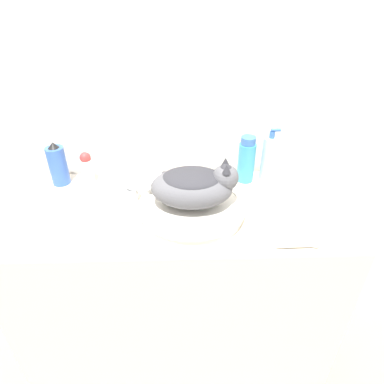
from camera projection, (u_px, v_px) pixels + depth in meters
The scene contains 10 objects.
wall_back at pixel (175, 84), 1.27m from camera, with size 8.00×0.05×2.40m.
vanity_counter at pixel (179, 291), 1.43m from camera, with size 1.17×0.50×0.85m.
sink_basin at pixel (192, 208), 1.15m from camera, with size 0.36×0.36×0.05m.
cat at pixel (194, 185), 1.10m from camera, with size 0.29×0.26×0.16m.
faucet at pixel (136, 188), 1.20m from camera, with size 0.15×0.09×0.14m.
mouthwash_bottle at pixel (246, 160), 1.31m from camera, with size 0.07×0.07×0.18m.
soap_pump_bottle at pixel (269, 159), 1.31m from camera, with size 0.06×0.06×0.22m.
spray_bottle_trigger at pixel (58, 165), 1.30m from camera, with size 0.07×0.07×0.17m.
deodorant_stick at pixel (87, 168), 1.31m from camera, with size 0.05×0.05×0.13m.
cream_tube at pixel (298, 242), 1.03m from camera, with size 0.13×0.04×0.04m.
Camera 1 is at (0.03, -0.72, 1.56)m, focal length 32.00 mm.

